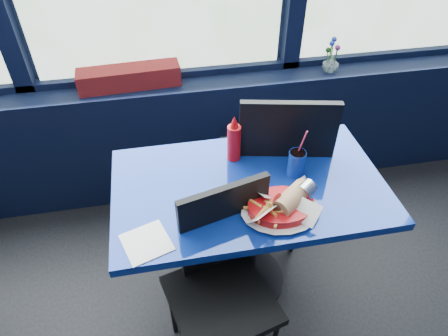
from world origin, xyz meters
The scene contains 10 objects.
window_sill centered at (0.00, 2.87, 0.40)m, with size 5.00×0.26×0.80m, color black.
near_table centered at (0.30, 2.00, 0.57)m, with size 1.20×0.70×0.75m.
chair_near_front centered at (0.13, 1.72, 0.52)m, with size 0.50×0.50×0.91m.
chair_near_back centered at (0.49, 2.30, 0.60)m, with size 0.56×0.56×1.04m.
planter_box centered at (-0.20, 2.88, 0.86)m, with size 0.57×0.14×0.11m, color maroon.
flower_vase centered at (1.00, 2.83, 0.86)m, with size 0.12×0.12×0.21m.
food_basket centered at (0.39, 1.81, 0.79)m, with size 0.33×0.33×0.11m.
ketchup_bottle centered at (0.27, 2.19, 0.85)m, with size 0.06×0.06×0.24m.
soda_cup centered at (0.52, 2.03, 0.81)m, with size 0.08×0.08×0.26m.
napkin centered at (-0.16, 1.75, 0.75)m, with size 0.17×0.17×0.00m, color white.
Camera 1 is at (-0.05, 0.76, 1.97)m, focal length 32.00 mm.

